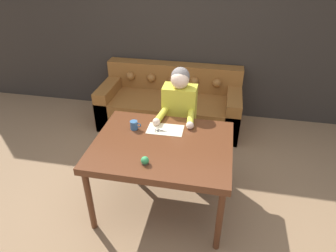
# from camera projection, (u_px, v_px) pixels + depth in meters

# --- Properties ---
(ground_plane) EXTENTS (16.00, 16.00, 0.00)m
(ground_plane) POSITION_uv_depth(u_px,v_px,m) (155.00, 206.00, 3.17)
(ground_plane) COLOR #846647
(wall_back) EXTENTS (8.00, 0.06, 2.60)m
(wall_back) POSITION_uv_depth(u_px,v_px,m) (188.00, 30.00, 4.30)
(wall_back) COLOR #2D2823
(wall_back) RESTS_ON ground_plane
(dining_table) EXTENTS (1.31, 1.02, 0.77)m
(dining_table) POSITION_uv_depth(u_px,v_px,m) (162.00, 149.00, 2.85)
(dining_table) COLOR #562D19
(dining_table) RESTS_ON ground_plane
(couch) EXTENTS (2.03, 0.88, 0.84)m
(couch) POSITION_uv_depth(u_px,v_px,m) (171.00, 104.00, 4.48)
(couch) COLOR brown
(couch) RESTS_ON ground_plane
(person) EXTENTS (0.43, 0.57, 1.26)m
(person) POSITION_uv_depth(u_px,v_px,m) (179.00, 120.00, 3.46)
(person) COLOR #33281E
(person) RESTS_ON ground_plane
(pattern_paper_main) EXTENTS (0.36, 0.22, 0.00)m
(pattern_paper_main) POSITION_uv_depth(u_px,v_px,m) (165.00, 129.00, 3.02)
(pattern_paper_main) COLOR beige
(pattern_paper_main) RESTS_ON dining_table
(scissors) EXTENTS (0.23, 0.07, 0.01)m
(scissors) POSITION_uv_depth(u_px,v_px,m) (162.00, 131.00, 2.99)
(scissors) COLOR silver
(scissors) RESTS_ON dining_table
(mug) EXTENTS (0.11, 0.08, 0.09)m
(mug) POSITION_uv_depth(u_px,v_px,m) (134.00, 125.00, 3.00)
(mug) COLOR #335B84
(mug) RESTS_ON dining_table
(pin_cushion) EXTENTS (0.07, 0.07, 0.07)m
(pin_cushion) POSITION_uv_depth(u_px,v_px,m) (145.00, 161.00, 2.54)
(pin_cushion) COLOR #4C3828
(pin_cushion) RESTS_ON dining_table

